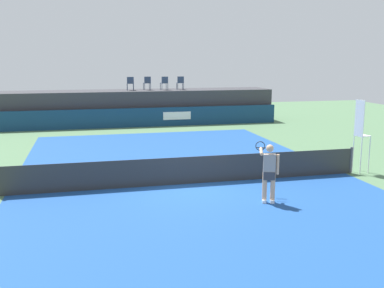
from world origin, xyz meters
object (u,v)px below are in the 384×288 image
spectator_chair_far_left (130,83)px  spectator_chair_left (147,82)px  spectator_chair_right (180,82)px  umpire_chair (361,131)px  tennis_ball (132,163)px  net_post_far (351,160)px  tennis_player (269,171)px  spectator_chair_center (164,83)px

spectator_chair_far_left → spectator_chair_left: (1.14, 0.20, 0.00)m
spectator_chair_right → umpire_chair: 15.59m
spectator_chair_left → spectator_chair_right: 2.22m
umpire_chair → tennis_ball: bearing=156.8°
tennis_ball → umpire_chair: bearing=-23.2°
spectator_chair_far_left → net_post_far: spectator_chair_far_left is taller
spectator_chair_right → tennis_player: 17.73m
tennis_player → tennis_ball: tennis_player is taller
umpire_chair → spectator_chair_right: bearing=103.5°
spectator_chair_center → spectator_chair_right: 1.10m
spectator_chair_right → net_post_far: (3.32, -15.10, -2.19)m
spectator_chair_center → net_post_far: 15.84m
spectator_chair_left → net_post_far: bearing=-70.2°
spectator_chair_far_left → spectator_chair_center: bearing=-2.9°
net_post_far → tennis_player: bearing=-150.3°
spectator_chair_right → umpire_chair: spectator_chair_right is taller
spectator_chair_far_left → spectator_chair_center: (2.25, -0.11, 0.00)m
tennis_player → spectator_chair_center: bearing=90.1°
spectator_chair_left → tennis_player: spectator_chair_left is taller
net_post_far → spectator_chair_right: bearing=102.4°
spectator_chair_far_left → spectator_chair_right: (3.35, -0.07, 0.00)m
umpire_chair → tennis_player: size_ratio=1.56×
spectator_chair_center → net_post_far: (4.42, -15.06, -2.19)m
umpire_chair → spectator_chair_center: bearing=107.4°
spectator_chair_right → tennis_player: spectator_chair_right is taller
spectator_chair_left → tennis_player: 18.01m
spectator_chair_center → spectator_chair_right: (1.10, 0.05, 0.00)m
spectator_chair_far_left → spectator_chair_center: same height
spectator_chair_right → umpire_chair: size_ratio=0.32×
spectator_chair_center → tennis_ball: (-3.44, -11.58, -2.66)m
spectator_chair_center → umpire_chair: bearing=-72.6°
tennis_ball → net_post_far: bearing=-23.9°
spectator_chair_left → spectator_chair_center: bearing=-16.0°
spectator_chair_far_left → tennis_ball: (-1.19, -11.69, -2.66)m
net_post_far → tennis_player: 5.09m
spectator_chair_right → net_post_far: 15.62m
spectator_chair_left → spectator_chair_far_left: bearing=-169.8°
tennis_player → tennis_ball: bearing=120.0°
spectator_chair_far_left → spectator_chair_left: same height
spectator_chair_center → spectator_chair_right: bearing=2.4°
umpire_chair → net_post_far: size_ratio=2.76×
spectator_chair_center → net_post_far: bearing=-73.7°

